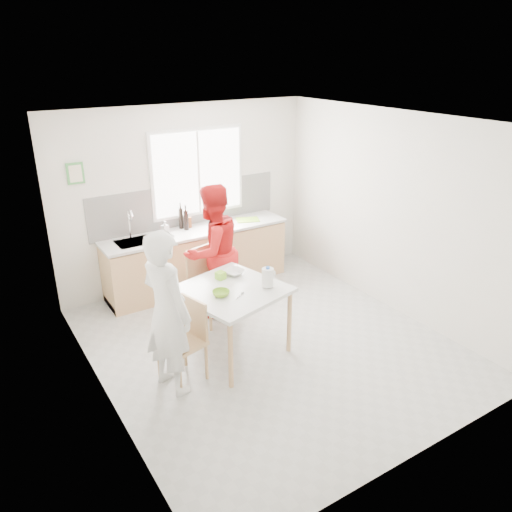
% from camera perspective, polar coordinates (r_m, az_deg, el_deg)
% --- Properties ---
extents(ground, '(4.50, 4.50, 0.00)m').
position_cam_1_polar(ground, '(6.31, 1.44, -9.95)').
color(ground, '#B7B7B2').
rests_on(ground, ground).
extents(room_shell, '(4.50, 4.50, 4.50)m').
position_cam_1_polar(room_shell, '(5.60, 1.61, 4.40)').
color(room_shell, silver).
rests_on(room_shell, ground).
extents(window, '(1.50, 0.06, 1.30)m').
position_cam_1_polar(window, '(7.55, -6.65, 9.47)').
color(window, white).
rests_on(window, room_shell).
extents(backsplash, '(3.00, 0.02, 0.65)m').
position_cam_1_polar(backsplash, '(7.60, -7.89, 5.79)').
color(backsplash, white).
rests_on(backsplash, room_shell).
extents(picture_frame, '(0.22, 0.03, 0.28)m').
position_cam_1_polar(picture_frame, '(6.96, -19.94, 8.86)').
color(picture_frame, '#479C49').
rests_on(picture_frame, room_shell).
extents(kitchen_counter, '(2.84, 0.64, 1.37)m').
position_cam_1_polar(kitchen_counter, '(7.63, -6.68, -0.55)').
color(kitchen_counter, '#D9B074').
rests_on(kitchen_counter, ground).
extents(dining_table, '(1.34, 1.34, 0.85)m').
position_cam_1_polar(dining_table, '(5.78, -2.87, -4.52)').
color(dining_table, white).
rests_on(dining_table, ground).
extents(chair_left, '(0.52, 0.52, 0.93)m').
position_cam_1_polar(chair_left, '(5.52, -7.96, -9.13)').
color(chair_left, '#D9B074').
rests_on(chair_left, ground).
extents(chair_far, '(0.56, 0.56, 1.00)m').
position_cam_1_polar(chair_far, '(6.64, -5.63, -2.87)').
color(chair_far, '#D9B074').
rests_on(chair_far, ground).
extents(person_white, '(0.58, 0.74, 1.80)m').
position_cam_1_polar(person_white, '(5.21, -10.15, -6.40)').
color(person_white, white).
rests_on(person_white, ground).
extents(person_red, '(1.03, 0.89, 1.82)m').
position_cam_1_polar(person_red, '(6.63, -5.00, 0.50)').
color(person_red, red).
rests_on(person_red, ground).
extents(bowl_green, '(0.24, 0.24, 0.06)m').
position_cam_1_polar(bowl_green, '(5.58, -4.02, -4.28)').
color(bowl_green, '#82BB2B').
rests_on(bowl_green, dining_table).
extents(bowl_white, '(0.29, 0.29, 0.06)m').
position_cam_1_polar(bowl_white, '(6.08, -2.50, -1.87)').
color(bowl_white, white).
rests_on(bowl_white, dining_table).
extents(milk_jug, '(0.19, 0.13, 0.24)m').
position_cam_1_polar(milk_jug, '(5.72, 1.38, -2.41)').
color(milk_jug, white).
rests_on(milk_jug, dining_table).
extents(green_box, '(0.12, 0.12, 0.09)m').
position_cam_1_polar(green_box, '(5.97, -4.07, -2.23)').
color(green_box, '#8BDA32').
rests_on(green_box, dining_table).
extents(spoon, '(0.14, 0.10, 0.01)m').
position_cam_1_polar(spoon, '(5.55, -1.90, -4.61)').
color(spoon, '#A5A5AA').
rests_on(spoon, dining_table).
extents(cutting_board, '(0.42, 0.36, 0.01)m').
position_cam_1_polar(cutting_board, '(7.81, -0.97, 4.16)').
color(cutting_board, '#81B82A').
rests_on(cutting_board, kitchen_counter).
extents(wine_bottle_a, '(0.07, 0.07, 0.32)m').
position_cam_1_polar(wine_bottle_a, '(7.48, -8.57, 4.31)').
color(wine_bottle_a, black).
rests_on(wine_bottle_a, kitchen_counter).
extents(wine_bottle_b, '(0.07, 0.07, 0.30)m').
position_cam_1_polar(wine_bottle_b, '(7.41, -8.00, 4.09)').
color(wine_bottle_b, black).
rests_on(wine_bottle_b, kitchen_counter).
extents(jar_amber, '(0.06, 0.06, 0.16)m').
position_cam_1_polar(jar_amber, '(7.53, -7.60, 3.84)').
color(jar_amber, brown).
rests_on(jar_amber, kitchen_counter).
extents(soap_bottle, '(0.11, 0.11, 0.19)m').
position_cam_1_polar(soap_bottle, '(7.32, -10.35, 3.25)').
color(soap_bottle, '#999999').
rests_on(soap_bottle, kitchen_counter).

